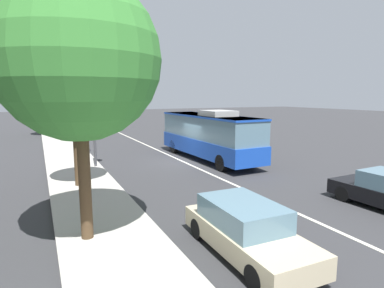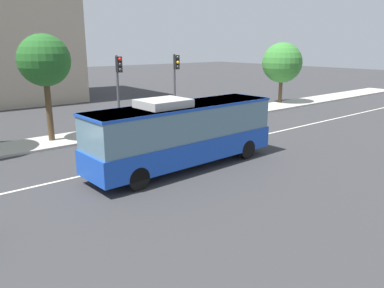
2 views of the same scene
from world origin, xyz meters
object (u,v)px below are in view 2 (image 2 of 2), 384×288
at_px(traffic_light_mid_block, 176,78).
at_px(street_tree_kerbside_right, 44,61).
at_px(traffic_light_near_corner, 119,82).
at_px(transit_bus, 183,131).
at_px(street_tree_kerbside_centre, 282,63).

xyz_separation_m(traffic_light_mid_block, street_tree_kerbside_right, (-8.50, 1.47, 1.34)).
relative_size(traffic_light_mid_block, street_tree_kerbside_right, 0.80).
height_order(traffic_light_near_corner, traffic_light_mid_block, same).
xyz_separation_m(transit_bus, traffic_light_mid_block, (5.19, 7.49, 1.75)).
relative_size(traffic_light_near_corner, traffic_light_mid_block, 1.00).
xyz_separation_m(traffic_light_mid_block, street_tree_kerbside_centre, (14.88, 2.28, 0.51)).
relative_size(traffic_light_near_corner, street_tree_kerbside_centre, 0.86).
relative_size(transit_bus, traffic_light_near_corner, 1.94).
relative_size(traffic_light_near_corner, street_tree_kerbside_right, 0.80).
bearing_deg(traffic_light_near_corner, street_tree_kerbside_right, -112.60).
distance_m(transit_bus, traffic_light_mid_block, 9.27).
bearing_deg(street_tree_kerbside_right, traffic_light_near_corner, -21.64).
distance_m(traffic_light_near_corner, traffic_light_mid_block, 4.55).
distance_m(traffic_light_mid_block, street_tree_kerbside_right, 8.73).
height_order(transit_bus, street_tree_kerbside_right, street_tree_kerbside_right).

